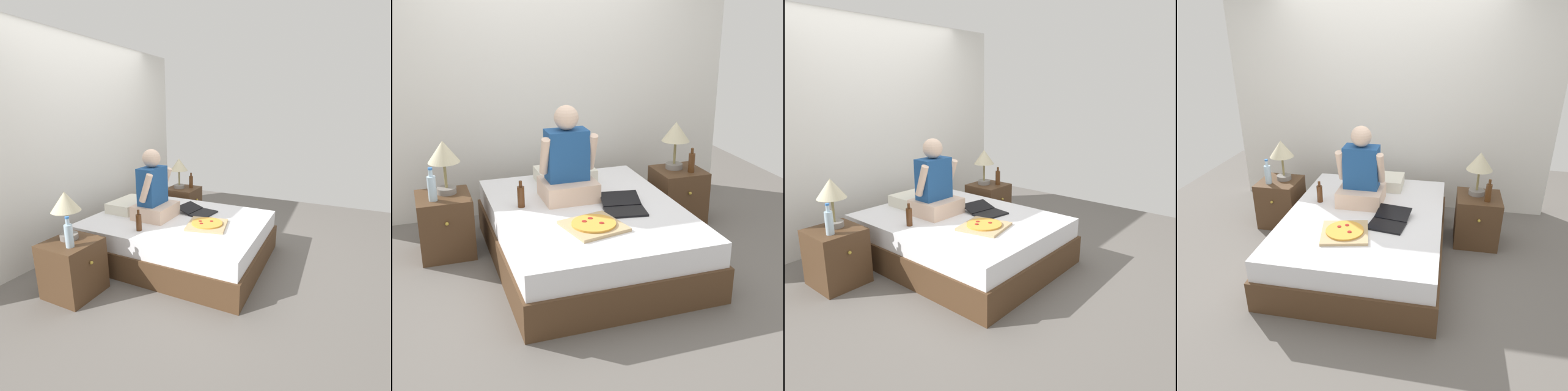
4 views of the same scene
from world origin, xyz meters
The scene contains 14 objects.
ground_plane centered at (0.00, 0.00, 0.00)m, with size 5.82×5.82×0.00m, color #66605B.
wall_back centered at (0.00, 1.34, 1.25)m, with size 3.82×0.12×2.50m, color silver.
bed centered at (0.00, 0.00, 0.23)m, with size 1.51×1.95×0.47m.
nightstand_left centered at (-1.09, 0.51, 0.26)m, with size 0.44×0.47×0.52m.
lamp_on_left_nightstand centered at (-1.05, 0.56, 0.85)m, with size 0.26×0.26×0.45m.
water_bottle centered at (-1.17, 0.42, 0.63)m, with size 0.07×0.07×0.28m.
nightstand_right centered at (1.09, 0.51, 0.26)m, with size 0.44×0.47×0.52m.
lamp_on_right_nightstand centered at (1.06, 0.56, 0.85)m, with size 0.26×0.26×0.45m.
beer_bottle centered at (1.16, 0.41, 0.62)m, with size 0.06×0.06×0.23m.
pillow centered at (0.02, 0.70, 0.53)m, with size 0.52×0.34×0.12m, color silver.
person_seated centered at (-0.09, 0.27, 0.76)m, with size 0.47×0.40×0.78m.
laptop centered at (0.26, -0.13, 0.49)m, with size 0.38×0.46×0.07m.
pizza_box centered at (-0.09, -0.39, 0.49)m, with size 0.48×0.48×0.04m.
beer_bottle_on_bed centered at (-0.50, 0.18, 0.56)m, with size 0.06×0.06×0.22m.
Camera 2 is at (-1.31, -3.84, 2.09)m, focal length 50.00 mm.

